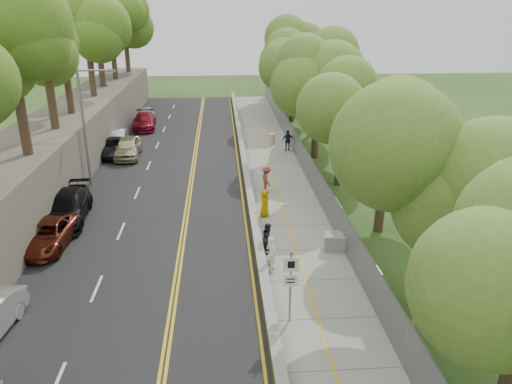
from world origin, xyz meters
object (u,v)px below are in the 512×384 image
(streetlight, at_px, (87,119))
(car_2, at_px, (48,234))
(construction_barrel, at_px, (271,139))
(concrete_block, at_px, (337,242))
(painter_0, at_px, (265,203))
(person_far, at_px, (288,140))
(signpost, at_px, (291,279))

(streetlight, bearing_deg, car_2, -90.82)
(construction_barrel, xyz_separation_m, car_2, (-13.60, -19.01, 0.15))
(car_2, bearing_deg, concrete_block, -0.72)
(concrete_block, height_order, painter_0, painter_0)
(streetlight, xyz_separation_m, person_far, (14.66, 7.39, -3.69))
(construction_barrel, distance_m, concrete_block, 20.45)
(signpost, distance_m, construction_barrel, 26.53)
(signpost, distance_m, person_far, 24.63)
(construction_barrel, xyz_separation_m, person_far, (1.20, -2.02, 0.39))
(painter_0, distance_m, person_far, 14.26)
(signpost, bearing_deg, concrete_block, 61.62)
(streetlight, relative_size, person_far, 4.46)
(signpost, xyz_separation_m, car_2, (-11.65, 7.41, -1.25))
(painter_0, bearing_deg, signpost, -164.01)
(signpost, height_order, concrete_block, signpost)
(car_2, relative_size, person_far, 2.70)
(painter_0, bearing_deg, construction_barrel, 8.30)
(signpost, bearing_deg, painter_0, 90.43)
(construction_barrel, bearing_deg, concrete_block, -86.35)
(concrete_block, height_order, person_far, person_far)
(streetlight, distance_m, concrete_block, 18.88)
(signpost, relative_size, person_far, 1.73)
(concrete_block, bearing_deg, person_far, 90.31)
(construction_barrel, distance_m, painter_0, 16.04)
(person_far, bearing_deg, painter_0, 71.25)
(concrete_block, bearing_deg, streetlight, 143.31)
(streetlight, height_order, concrete_block, streetlight)
(construction_barrel, bearing_deg, streetlight, -145.06)
(signpost, height_order, car_2, signpost)
(construction_barrel, height_order, car_2, car_2)
(concrete_block, relative_size, person_far, 0.69)
(concrete_block, distance_m, painter_0, 5.61)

